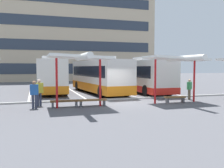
# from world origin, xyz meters

# --- Properties ---
(ground_plane) EXTENTS (160.00, 160.00, 0.00)m
(ground_plane) POSITION_xyz_m (0.00, 0.00, 0.00)
(ground_plane) COLOR #515156
(terminal_building) EXTENTS (34.91, 11.56, 23.93)m
(terminal_building) POSITION_xyz_m (0.03, 34.85, 10.60)
(terminal_building) COLOR #C6B293
(terminal_building) RESTS_ON ground
(coach_bus_0) EXTENTS (2.76, 10.99, 3.61)m
(coach_bus_0) POSITION_xyz_m (-4.56, 9.63, 1.68)
(coach_bus_0) COLOR silver
(coach_bus_0) RESTS_ON ground
(coach_bus_1) EXTENTS (3.62, 10.89, 3.56)m
(coach_bus_1) POSITION_xyz_m (-0.01, 6.91, 1.64)
(coach_bus_1) COLOR silver
(coach_bus_1) RESTS_ON ground
(coach_bus_2) EXTENTS (2.70, 12.56, 3.55)m
(coach_bus_2) POSITION_xyz_m (4.34, 7.47, 1.67)
(coach_bus_2) COLOR silver
(coach_bus_2) RESTS_ON ground
(lane_stripe_0) EXTENTS (0.16, 14.00, 0.01)m
(lane_stripe_0) POSITION_xyz_m (-6.51, 8.41, 0.00)
(lane_stripe_0) COLOR white
(lane_stripe_0) RESTS_ON ground
(lane_stripe_1) EXTENTS (0.16, 14.00, 0.01)m
(lane_stripe_1) POSITION_xyz_m (-2.17, 8.41, 0.00)
(lane_stripe_1) COLOR white
(lane_stripe_1) RESTS_ON ground
(lane_stripe_2) EXTENTS (0.16, 14.00, 0.01)m
(lane_stripe_2) POSITION_xyz_m (2.17, 8.41, 0.00)
(lane_stripe_2) COLOR white
(lane_stripe_2) RESTS_ON ground
(lane_stripe_3) EXTENTS (0.16, 14.00, 0.01)m
(lane_stripe_3) POSITION_xyz_m (6.51, 8.41, 0.00)
(lane_stripe_3) COLOR white
(lane_stripe_3) RESTS_ON ground
(waiting_shelter_1) EXTENTS (3.77, 4.91, 3.32)m
(waiting_shelter_1) POSITION_xyz_m (-3.37, -1.33, 3.09)
(waiting_shelter_1) COLOR red
(waiting_shelter_1) RESTS_ON ground
(bench_1) EXTENTS (1.79, 0.45, 0.45)m
(bench_1) POSITION_xyz_m (-4.27, -0.88, 0.34)
(bench_1) COLOR brown
(bench_1) RESTS_ON ground
(bench_2) EXTENTS (1.86, 0.49, 0.45)m
(bench_2) POSITION_xyz_m (-2.47, -0.93, 0.34)
(bench_2) COLOR brown
(bench_2) RESTS_ON ground
(waiting_shelter_2) EXTENTS (4.18, 4.39, 3.34)m
(waiting_shelter_2) POSITION_xyz_m (3.52, -1.43, 3.07)
(waiting_shelter_2) COLOR red
(waiting_shelter_2) RESTS_ON ground
(bench_3) EXTENTS (1.54, 0.54, 0.45)m
(bench_3) POSITION_xyz_m (3.52, -1.19, 0.33)
(bench_3) COLOR brown
(bench_3) RESTS_ON ground
(platform_kerb) EXTENTS (44.00, 0.24, 0.12)m
(platform_kerb) POSITION_xyz_m (0.00, 1.57, 0.06)
(platform_kerb) COLOR #ADADA8
(platform_kerb) RESTS_ON ground
(waiting_passenger_0) EXTENTS (0.51, 0.25, 1.71)m
(waiting_passenger_0) POSITION_xyz_m (-6.09, -0.82, 0.99)
(waiting_passenger_0) COLOR #33384C
(waiting_passenger_0) RESTS_ON ground
(waiting_passenger_1) EXTENTS (0.51, 0.43, 1.60)m
(waiting_passenger_1) POSITION_xyz_m (5.55, 0.02, 0.92)
(waiting_passenger_1) COLOR brown
(waiting_passenger_1) RESTS_ON ground
(waiting_passenger_2) EXTENTS (0.55, 0.42, 1.75)m
(waiting_passenger_2) POSITION_xyz_m (-5.80, 0.01, 1.02)
(waiting_passenger_2) COLOR #33384C
(waiting_passenger_2) RESTS_ON ground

